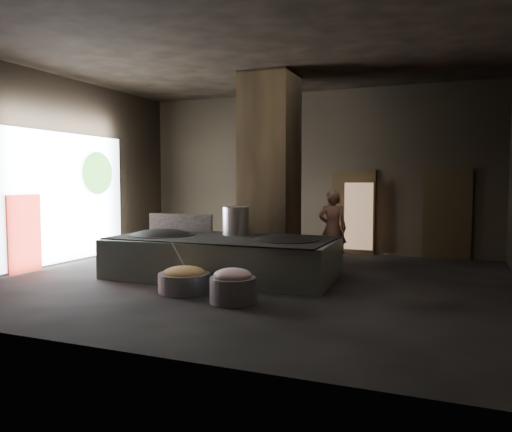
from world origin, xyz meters
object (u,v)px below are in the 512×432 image
at_px(meat_basin, 233,290).
at_px(veg_basin, 184,282).
at_px(hearth_platform, 223,258).
at_px(wok_right, 285,244).
at_px(stock_pot, 236,221).
at_px(cook, 333,229).
at_px(wok_left, 162,238).

bearing_deg(meat_basin, veg_basin, 161.32).
height_order(hearth_platform, wok_right, wok_right).
xyz_separation_m(stock_pot, meat_basin, (1.08, -2.49, -0.92)).
distance_m(stock_pot, veg_basin, 2.32).
bearing_deg(veg_basin, hearth_platform, 89.56).
bearing_deg(stock_pot, wok_right, -21.04).
relative_size(hearth_platform, cook, 2.60).
distance_m(cook, veg_basin, 4.13).
distance_m(veg_basin, meat_basin, 1.20).
bearing_deg(stock_pot, hearth_platform, -95.19).
relative_size(wok_right, stock_pot, 2.25).
relative_size(cook, veg_basin, 1.91).
bearing_deg(hearth_platform, veg_basin, -93.38).
bearing_deg(meat_basin, cook, 79.99).
distance_m(wok_left, stock_pot, 1.66).
height_order(wok_left, stock_pot, stock_pot).
xyz_separation_m(wok_right, veg_basin, (-1.36, -1.61, -0.58)).
bearing_deg(stock_pot, wok_left, -158.20).
relative_size(wok_right, meat_basin, 1.78).
height_order(wok_left, meat_basin, wok_left).
height_order(wok_right, veg_basin, wok_right).
bearing_deg(veg_basin, wok_right, 49.72).
distance_m(wok_left, wok_right, 2.80).
distance_m(hearth_platform, wok_right, 1.39).
xyz_separation_m(wok_right, meat_basin, (-0.22, -1.99, -0.54)).
relative_size(stock_pot, meat_basin, 0.79).
height_order(hearth_platform, cook, cook).
distance_m(wok_right, veg_basin, 2.18).
bearing_deg(wok_right, veg_basin, -130.28).
bearing_deg(wok_left, meat_basin, -36.30).
height_order(stock_pot, meat_basin, stock_pot).
height_order(wok_left, cook, cook).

